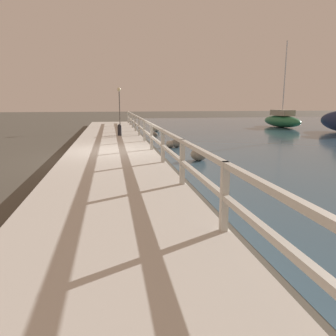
# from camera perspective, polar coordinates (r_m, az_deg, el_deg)

# --- Properties ---
(ground_plane) EXTENTS (120.00, 120.00, 0.00)m
(ground_plane) POSITION_cam_1_polar(r_m,az_deg,el_deg) (12.41, -9.80, 1.57)
(ground_plane) COLOR #4C473D
(dock_walkway) EXTENTS (3.22, 36.00, 0.32)m
(dock_walkway) POSITION_cam_1_polar(r_m,az_deg,el_deg) (12.39, -9.82, 2.30)
(dock_walkway) COLOR beige
(dock_walkway) RESTS_ON ground
(railing) EXTENTS (0.10, 32.50, 0.99)m
(railing) POSITION_cam_1_polar(r_m,az_deg,el_deg) (12.38, -2.90, 6.33)
(railing) COLOR beige
(railing) RESTS_ON dock_walkway
(boulder_near_dock) EXTENTS (0.39, 0.35, 0.29)m
(boulder_near_dock) POSITION_cam_1_polar(r_m,az_deg,el_deg) (19.83, -2.36, 5.81)
(boulder_near_dock) COLOR #666056
(boulder_near_dock) RESTS_ON ground
(boulder_mid_strip) EXTENTS (0.54, 0.49, 0.40)m
(boulder_mid_strip) POSITION_cam_1_polar(r_m,az_deg,el_deg) (15.34, 1.60, 4.37)
(boulder_mid_strip) COLOR #666056
(boulder_mid_strip) RESTS_ON ground
(boulder_upstream) EXTENTS (0.57, 0.52, 0.43)m
(boulder_upstream) POSITION_cam_1_polar(r_m,az_deg,el_deg) (23.41, -2.05, 6.85)
(boulder_upstream) COLOR gray
(boulder_upstream) RESTS_ON ground
(boulder_water_edge) EXTENTS (0.43, 0.39, 0.32)m
(boulder_water_edge) POSITION_cam_1_polar(r_m,az_deg,el_deg) (15.29, 0.38, 4.20)
(boulder_water_edge) COLOR gray
(boulder_water_edge) RESTS_ON ground
(boulder_far_strip) EXTENTS (0.61, 0.55, 0.46)m
(boulder_far_strip) POSITION_cam_1_polar(r_m,az_deg,el_deg) (11.92, 5.40, 2.40)
(boulder_far_strip) COLOR slate
(boulder_far_strip) RESTS_ON ground
(mooring_bollard) EXTENTS (0.21, 0.21, 0.61)m
(mooring_bollard) POSITION_cam_1_polar(r_m,az_deg,el_deg) (17.75, -8.44, 6.59)
(mooring_bollard) COLOR black
(mooring_bollard) RESTS_ON dock_walkway
(dock_lamp) EXTENTS (0.28, 0.28, 2.80)m
(dock_lamp) POSITION_cam_1_polar(r_m,az_deg,el_deg) (24.71, -8.49, 12.21)
(dock_lamp) COLOR #514C47
(dock_lamp) RESTS_ON dock_walkway
(sailboat_green) EXTENTS (1.94, 4.84, 6.90)m
(sailboat_green) POSITION_cam_1_polar(r_m,az_deg,el_deg) (29.29, 19.21, 7.91)
(sailboat_green) COLOR #236B42
(sailboat_green) RESTS_ON water_surface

